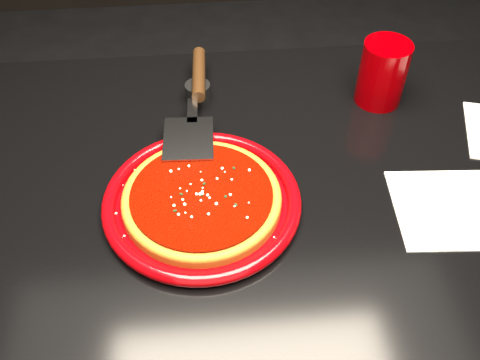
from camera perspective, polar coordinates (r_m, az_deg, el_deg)
name	(u,v)px	position (r m, az deg, el deg)	size (l,w,h in m)	color
table	(266,317)	(1.13, 2.82, -14.34)	(1.20, 0.80, 0.75)	black
plate	(202,201)	(0.80, -4.08, -2.26)	(0.30, 0.30, 0.02)	#730205
pizza_crust	(202,200)	(0.80, -4.09, -2.10)	(0.24, 0.24, 0.01)	brown
pizza_crust_rim	(202,197)	(0.80, -4.11, -1.82)	(0.24, 0.24, 0.02)	brown
pizza_sauce	(201,195)	(0.79, -4.13, -1.62)	(0.21, 0.21, 0.01)	#6A0900
parmesan_dusting	(201,192)	(0.79, -4.15, -1.33)	(0.20, 0.20, 0.01)	beige
basil_flecks	(201,193)	(0.79, -4.15, -1.37)	(0.19, 0.19, 0.00)	black
pizza_server	(195,101)	(0.93, -4.79, 8.37)	(0.10, 0.34, 0.03)	#AEB1B5
cup	(383,73)	(1.00, 14.96, 10.96)	(0.08, 0.08, 0.12)	#830002
napkin_a	(446,209)	(0.86, 21.14, -2.87)	(0.16, 0.16, 0.00)	silver
ramekin	(198,93)	(0.99, -4.51, 9.28)	(0.05, 0.05, 0.04)	black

